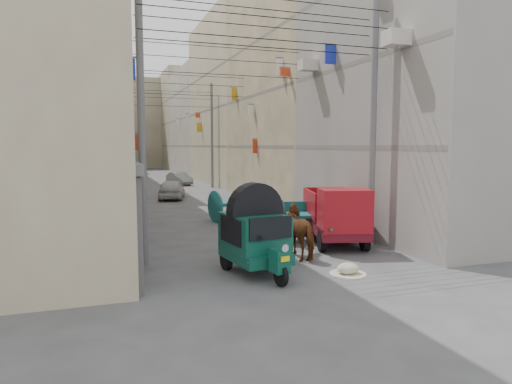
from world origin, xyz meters
name	(u,v)px	position (x,y,z in m)	size (l,w,h in m)	color
ground	(384,330)	(0.00, 0.00, 0.00)	(140.00, 140.00, 0.00)	#414244
building_row_left	(55,106)	(-8.00, 34.13, 6.46)	(8.00, 62.00, 14.00)	#BCB28E
building_row_right	(243,111)	(8.00, 34.13, 6.46)	(8.00, 62.00, 14.00)	gray
end_cap_building	(131,124)	(0.00, 66.00, 6.50)	(22.00, 10.00, 13.00)	tan
shutters_left	(123,195)	(-3.92, 10.38, 1.49)	(0.18, 14.40, 2.88)	#46464B
signboards	(179,143)	(-0.01, 21.66, 3.43)	(8.22, 40.52, 5.67)	red
ac_units	(350,25)	(3.65, 7.67, 7.43)	(0.70, 6.55, 3.35)	beige
utility_poles	(194,132)	(0.00, 17.00, 4.00)	(7.40, 22.20, 8.00)	slate
overhead_cables	(204,69)	(0.00, 14.40, 6.77)	(7.40, 22.52, 1.12)	black
auto_rickshaw	(255,233)	(-0.98, 4.23, 1.05)	(1.70, 2.60, 1.78)	black
tonga_cart	(299,219)	(1.75, 7.53, 0.75)	(1.79, 3.34, 1.43)	black
mini_truck	(338,218)	(2.58, 6.33, 0.93)	(2.40, 3.75, 1.95)	black
second_cart	(230,204)	(0.64, 12.32, 0.73)	(1.79, 1.66, 1.36)	#145857
feed_sack	(348,268)	(1.22, 3.35, 0.15)	(0.58, 0.47, 0.29)	beige
horse	(302,231)	(0.86, 5.38, 0.77)	(0.83, 1.82, 1.53)	#5F3016
distant_car_white	(172,189)	(-0.53, 21.41, 0.61)	(1.44, 3.58, 1.22)	#B8B8B8
distant_car_grey	(179,179)	(1.56, 31.36, 0.53)	(1.12, 3.22, 1.06)	slate
distant_car_green	(136,170)	(-1.10, 42.89, 0.67)	(1.88, 4.62, 1.34)	#1F5C4D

